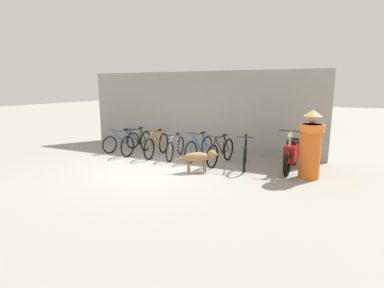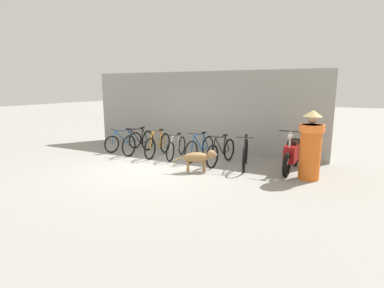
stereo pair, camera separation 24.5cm
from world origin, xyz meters
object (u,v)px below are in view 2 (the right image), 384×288
object	(u,v)px
bicycle_4	(200,148)
stray_dog	(199,157)
bicycle_2	(158,145)
bicycle_3	(176,148)
bicycle_1	(139,143)
person_in_robes	(311,145)
motorcycle	(292,155)
bicycle_6	(245,154)
bicycle_0	(124,141)
bicycle_5	(221,152)

from	to	relation	value
bicycle_4	stray_dog	distance (m)	1.35
bicycle_2	bicycle_4	xyz separation A→B (m)	(1.47, 0.15, -0.00)
bicycle_3	bicycle_1	bearing A→B (deg)	-98.44
person_in_robes	bicycle_2	bearing A→B (deg)	-17.03
bicycle_4	motorcycle	xyz separation A→B (m)	(2.76, -0.02, 0.10)
bicycle_6	bicycle_4	bearing A→B (deg)	-111.52
bicycle_4	person_in_robes	size ratio (longest dim) A/B	0.96
bicycle_0	stray_dog	xyz separation A→B (m)	(3.59, -1.24, 0.08)
bicycle_2	bicycle_3	size ratio (longest dim) A/B	1.06
bicycle_5	motorcycle	world-z (taller)	motorcycle
bicycle_3	bicycle_6	distance (m)	2.31
bicycle_2	bicycle_1	bearing A→B (deg)	-97.75
stray_dog	bicycle_4	bearing A→B (deg)	80.85
stray_dog	person_in_robes	xyz separation A→B (m)	(2.70, 0.69, 0.45)
bicycle_6	bicycle_3	bearing A→B (deg)	-106.44
bicycle_6	bicycle_1	bearing A→B (deg)	-105.34
bicycle_1	person_in_robes	world-z (taller)	person_in_robes
bicycle_5	person_in_robes	bearing A→B (deg)	87.36
bicycle_2	bicycle_4	world-z (taller)	bicycle_2
bicycle_4	motorcycle	world-z (taller)	motorcycle
bicycle_0	motorcycle	distance (m)	5.79
bicycle_6	motorcycle	world-z (taller)	motorcycle
bicycle_0	bicycle_5	world-z (taller)	bicycle_5
bicycle_0	bicycle_2	distance (m)	1.57
person_in_robes	bicycle_0	bearing A→B (deg)	-17.31
bicycle_0	bicycle_6	size ratio (longest dim) A/B	0.91
bicycle_5	person_in_robes	xyz separation A→B (m)	(2.47, -0.35, 0.49)
bicycle_0	bicycle_5	bearing A→B (deg)	99.62
bicycle_3	bicycle_5	world-z (taller)	bicycle_5
bicycle_2	person_in_robes	bearing A→B (deg)	79.89
bicycle_2	person_in_robes	xyz separation A→B (m)	(4.72, -0.39, 0.49)
bicycle_4	bicycle_6	world-z (taller)	bicycle_6
bicycle_2	bicycle_5	size ratio (longest dim) A/B	0.98
bicycle_3	motorcycle	bearing A→B (deg)	82.43
bicycle_3	bicycle_0	bearing A→B (deg)	-101.83
bicycle_5	bicycle_6	bearing A→B (deg)	94.73
bicycle_0	person_in_robes	world-z (taller)	person_in_robes
bicycle_0	bicycle_3	size ratio (longest dim) A/B	0.98
bicycle_4	motorcycle	distance (m)	2.76
bicycle_3	person_in_robes	distance (m)	4.10
bicycle_5	person_in_robes	distance (m)	2.54
stray_dog	bicycle_0	bearing A→B (deg)	127.18
bicycle_1	bicycle_2	distance (m)	0.81
bicycle_3	bicycle_6	xyz separation A→B (m)	(2.31, -0.10, 0.04)
bicycle_0	motorcycle	bearing A→B (deg)	102.31
bicycle_5	stray_dog	distance (m)	1.06
bicycle_1	bicycle_5	world-z (taller)	bicycle_1
bicycle_2	person_in_robes	distance (m)	4.77
bicycle_4	bicycle_5	world-z (taller)	bicycle_5
bicycle_1	bicycle_4	world-z (taller)	bicycle_1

